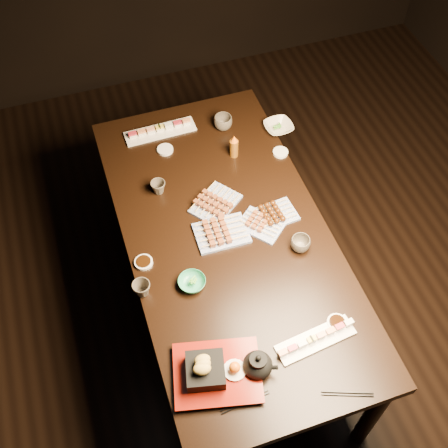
{
  "coord_description": "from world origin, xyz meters",
  "views": [
    {
      "loc": [
        -0.78,
        -0.99,
        2.82
      ],
      "look_at": [
        -0.3,
        0.44,
        0.77
      ],
      "focal_mm": 45.0,
      "sensor_mm": 36.0,
      "label": 1
    }
  ],
  "objects_px": {
    "yakitori_plate_left": "(216,201)",
    "tempura_tray": "(217,369)",
    "sushi_platter_far": "(160,129)",
    "yakitori_plate_center": "(221,230)",
    "edamame_bowl_green": "(192,283)",
    "condiment_bottle": "(234,146)",
    "yakitori_plate_right": "(261,223)",
    "teacup_near_left": "(142,289)",
    "dining_table": "(227,278)",
    "teacup_far_right": "(223,122)",
    "edamame_bowl_cream": "(278,127)",
    "teacup_far_left": "(158,187)",
    "teapot": "(258,364)",
    "sushi_platter_near": "(316,338)",
    "teacup_mid_right": "(300,244)"
  },
  "relations": [
    {
      "from": "teacup_far_right",
      "to": "dining_table",
      "type": "bearing_deg",
      "value": -106.88
    },
    {
      "from": "dining_table",
      "to": "teacup_near_left",
      "type": "height_order",
      "value": "teacup_near_left"
    },
    {
      "from": "yakitori_plate_center",
      "to": "edamame_bowl_green",
      "type": "height_order",
      "value": "yakitori_plate_center"
    },
    {
      "from": "teacup_far_left",
      "to": "sushi_platter_near",
      "type": "bearing_deg",
      "value": -67.31
    },
    {
      "from": "tempura_tray",
      "to": "teacup_mid_right",
      "type": "xyz_separation_m",
      "value": [
        0.53,
        0.44,
        -0.03
      ]
    },
    {
      "from": "yakitori_plate_right",
      "to": "condiment_bottle",
      "type": "xyz_separation_m",
      "value": [
        0.03,
        0.46,
        0.04
      ]
    },
    {
      "from": "sushi_platter_far",
      "to": "yakitori_plate_center",
      "type": "distance_m",
      "value": 0.73
    },
    {
      "from": "yakitori_plate_right",
      "to": "teacup_far_right",
      "type": "bearing_deg",
      "value": 136.39
    },
    {
      "from": "edamame_bowl_green",
      "to": "condiment_bottle",
      "type": "distance_m",
      "value": 0.78
    },
    {
      "from": "dining_table",
      "to": "yakitori_plate_left",
      "type": "height_order",
      "value": "yakitori_plate_left"
    },
    {
      "from": "tempura_tray",
      "to": "teacup_near_left",
      "type": "height_order",
      "value": "tempura_tray"
    },
    {
      "from": "sushi_platter_far",
      "to": "teacup_far_left",
      "type": "xyz_separation_m",
      "value": [
        -0.11,
        -0.39,
        0.01
      ]
    },
    {
      "from": "teapot",
      "to": "condiment_bottle",
      "type": "distance_m",
      "value": 1.13
    },
    {
      "from": "dining_table",
      "to": "sushi_platter_near",
      "type": "distance_m",
      "value": 0.74
    },
    {
      "from": "dining_table",
      "to": "teacup_far_left",
      "type": "height_order",
      "value": "teacup_far_left"
    },
    {
      "from": "teacup_far_left",
      "to": "teapot",
      "type": "xyz_separation_m",
      "value": [
        0.13,
        -0.98,
        0.02
      ]
    },
    {
      "from": "edamame_bowl_cream",
      "to": "teacup_near_left",
      "type": "bearing_deg",
      "value": -141.28
    },
    {
      "from": "edamame_bowl_green",
      "to": "teacup_far_right",
      "type": "distance_m",
      "value": 0.96
    },
    {
      "from": "yakitori_plate_center",
      "to": "teacup_far_left",
      "type": "distance_m",
      "value": 0.39
    },
    {
      "from": "dining_table",
      "to": "teacup_far_right",
      "type": "bearing_deg",
      "value": 83.48
    },
    {
      "from": "sushi_platter_far",
      "to": "teacup_mid_right",
      "type": "height_order",
      "value": "teacup_mid_right"
    },
    {
      "from": "edamame_bowl_cream",
      "to": "teacup_far_left",
      "type": "relative_size",
      "value": 2.05
    },
    {
      "from": "sushi_platter_near",
      "to": "teacup_far_left",
      "type": "xyz_separation_m",
      "value": [
        -0.39,
        0.94,
        0.01
      ]
    },
    {
      "from": "teacup_far_right",
      "to": "teapot",
      "type": "relative_size",
      "value": 0.7
    },
    {
      "from": "yakitori_plate_right",
      "to": "teacup_near_left",
      "type": "relative_size",
      "value": 2.53
    },
    {
      "from": "dining_table",
      "to": "yakitori_plate_center",
      "type": "distance_m",
      "value": 0.41
    },
    {
      "from": "sushi_platter_far",
      "to": "teacup_far_left",
      "type": "relative_size",
      "value": 5.19
    },
    {
      "from": "condiment_bottle",
      "to": "teacup_far_right",
      "type": "bearing_deg",
      "value": 86.87
    },
    {
      "from": "dining_table",
      "to": "edamame_bowl_green",
      "type": "relative_size",
      "value": 15.31
    },
    {
      "from": "edamame_bowl_cream",
      "to": "teacup_near_left",
      "type": "relative_size",
      "value": 1.9
    },
    {
      "from": "edamame_bowl_green",
      "to": "teacup_near_left",
      "type": "distance_m",
      "value": 0.21
    },
    {
      "from": "edamame_bowl_green",
      "to": "teacup_far_right",
      "type": "xyz_separation_m",
      "value": [
        0.43,
        0.86,
        0.02
      ]
    },
    {
      "from": "yakitori_plate_left",
      "to": "condiment_bottle",
      "type": "bearing_deg",
      "value": 18.7
    },
    {
      "from": "teacup_far_right",
      "to": "edamame_bowl_green",
      "type": "bearing_deg",
      "value": -116.43
    },
    {
      "from": "teacup_far_left",
      "to": "teapot",
      "type": "distance_m",
      "value": 0.99
    },
    {
      "from": "sushi_platter_far",
      "to": "teacup_far_left",
      "type": "height_order",
      "value": "teacup_far_left"
    },
    {
      "from": "edamame_bowl_cream",
      "to": "condiment_bottle",
      "type": "bearing_deg",
      "value": -160.63
    },
    {
      "from": "teacup_near_left",
      "to": "teapot",
      "type": "height_order",
      "value": "teapot"
    },
    {
      "from": "teacup_mid_right",
      "to": "sushi_platter_far",
      "type": "bearing_deg",
      "value": 113.9
    },
    {
      "from": "teacup_mid_right",
      "to": "teapot",
      "type": "relative_size",
      "value": 0.64
    },
    {
      "from": "edamame_bowl_cream",
      "to": "teacup_far_right",
      "type": "xyz_separation_m",
      "value": [
        -0.27,
        0.11,
        0.02
      ]
    },
    {
      "from": "sushi_platter_far",
      "to": "yakitori_plate_right",
      "type": "distance_m",
      "value": 0.79
    },
    {
      "from": "sushi_platter_far",
      "to": "dining_table",
      "type": "bearing_deg",
      "value": 98.18
    },
    {
      "from": "sushi_platter_far",
      "to": "yakitori_plate_center",
      "type": "height_order",
      "value": "yakitori_plate_center"
    },
    {
      "from": "yakitori_plate_center",
      "to": "sushi_platter_near",
      "type": "bearing_deg",
      "value": -71.22
    },
    {
      "from": "teacup_near_left",
      "to": "yakitori_plate_left",
      "type": "bearing_deg",
      "value": 38.78
    },
    {
      "from": "yakitori_plate_left",
      "to": "tempura_tray",
      "type": "distance_m",
      "value": 0.83
    },
    {
      "from": "teacup_far_right",
      "to": "yakitori_plate_right",
      "type": "bearing_deg",
      "value": -93.5
    },
    {
      "from": "yakitori_plate_right",
      "to": "tempura_tray",
      "type": "bearing_deg",
      "value": -74.08
    },
    {
      "from": "sushi_platter_far",
      "to": "teacup_mid_right",
      "type": "xyz_separation_m",
      "value": [
        0.4,
        -0.9,
        0.01
      ]
    }
  ]
}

